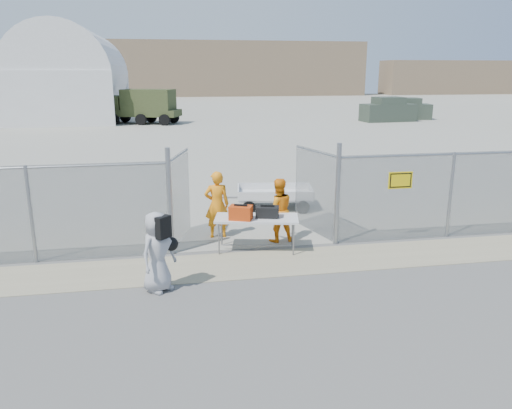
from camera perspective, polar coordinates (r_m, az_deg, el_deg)
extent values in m
plane|color=#555555|center=(10.25, 2.01, -8.82)|extent=(160.00, 160.00, 0.00)
cube|color=gray|center=(51.37, -8.10, 10.25)|extent=(160.00, 80.00, 0.01)
cube|color=gray|center=(11.15, 0.92, -6.75)|extent=(44.00, 1.60, 0.01)
cube|color=#C83C0E|center=(11.49, -1.75, -0.94)|extent=(0.60, 0.50, 0.32)
cube|color=black|center=(11.67, 1.30, -0.85)|extent=(0.60, 0.44, 0.26)
imported|color=orange|center=(12.67, -4.49, -0.02)|extent=(0.64, 0.43, 1.73)
imported|color=orange|center=(12.37, 2.53, -0.65)|extent=(0.81, 0.65, 1.61)
imported|color=#9C9DA1|center=(9.77, -11.19, -5.33)|extent=(0.91, 0.91, 1.59)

